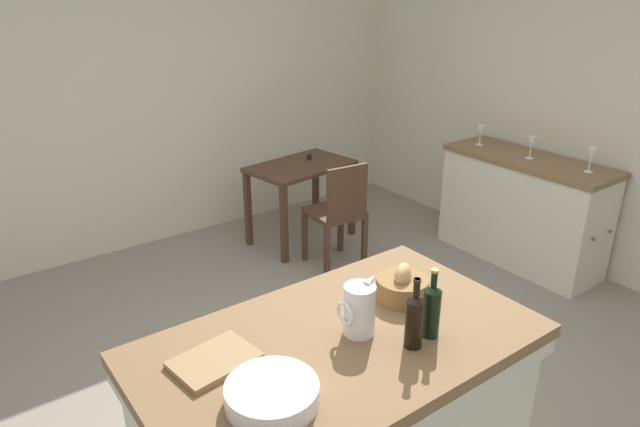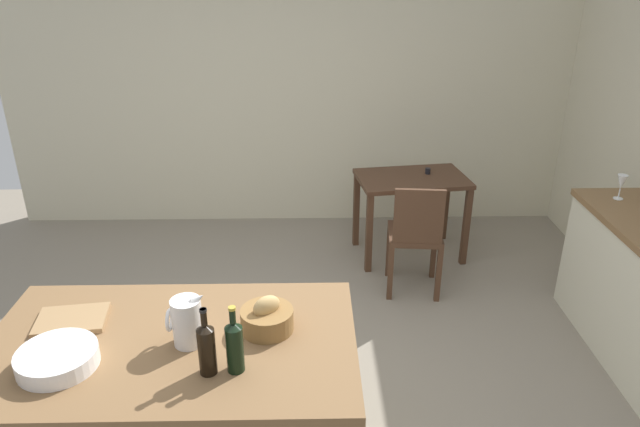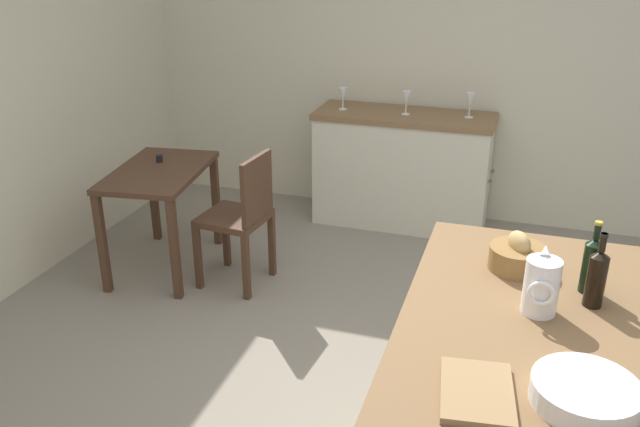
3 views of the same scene
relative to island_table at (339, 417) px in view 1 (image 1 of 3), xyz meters
name	(u,v)px [view 1 (image 1 of 3)]	position (x,y,z in m)	size (l,w,h in m)	color
ground_plane	(333,382)	(0.48, 0.66, -0.48)	(6.76, 6.76, 0.00)	gray
wall_back	(149,97)	(0.48, 3.26, 0.82)	(5.32, 0.12, 2.60)	beige
wall_right	(605,111)	(3.08, 0.66, 0.82)	(0.12, 5.20, 2.60)	beige
island_table	(339,417)	(0.00, 0.00, 0.00)	(1.63, 0.96, 0.88)	brown
side_cabinet	(522,209)	(2.74, 1.02, -0.02)	(0.52, 1.39, 0.91)	brown
writing_desk	(301,177)	(1.48, 2.44, 0.13)	(0.97, 0.68, 0.77)	#472D1E
wooden_chair	(338,211)	(1.41, 1.81, 0.02)	(0.44, 0.44, 0.91)	#472D1E
pitcher	(359,309)	(0.09, -0.01, 0.52)	(0.17, 0.13, 0.26)	white
wash_bowl	(272,394)	(-0.42, -0.16, 0.45)	(0.33, 0.33, 0.07)	white
bread_basket	(402,286)	(0.42, 0.08, 0.47)	(0.24, 0.24, 0.17)	olive
cutting_board	(215,361)	(-0.48, 0.15, 0.42)	(0.31, 0.22, 0.02)	#99754C
wine_bottle_dark	(432,309)	(0.31, -0.20, 0.53)	(0.07, 0.07, 0.30)	black
wine_bottle_amber	(414,319)	(0.20, -0.21, 0.53)	(0.07, 0.07, 0.30)	black
wine_glass_far_left	(591,155)	(2.77, 0.54, 0.56)	(0.07, 0.07, 0.19)	white
wine_glass_left	(531,144)	(2.72, 1.01, 0.55)	(0.07, 0.07, 0.18)	white
wine_glass_middle	(481,131)	(2.72, 1.51, 0.55)	(0.07, 0.07, 0.17)	white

